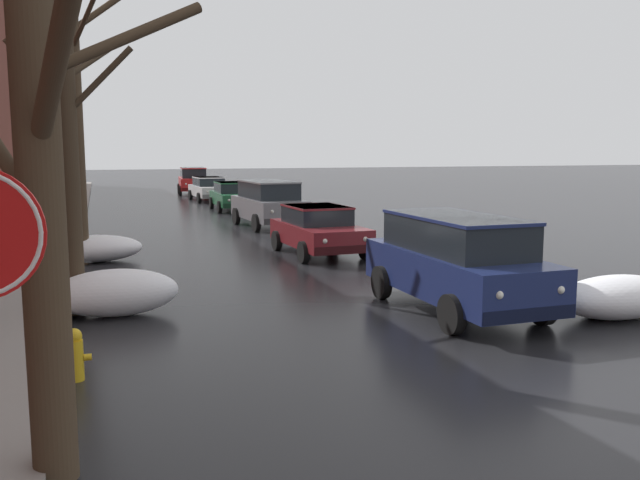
% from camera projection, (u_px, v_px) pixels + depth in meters
% --- Properties ---
extents(ground_plane, '(200.00, 200.00, 0.00)m').
position_uv_depth(ground_plane, '(585.00, 472.00, 6.30)').
color(ground_plane, black).
extents(left_sidewalk_slab, '(2.89, 80.00, 0.15)m').
position_uv_depth(left_sidewalk_slab, '(35.00, 243.00, 21.22)').
color(left_sidewalk_slab, gray).
rests_on(left_sidewalk_slab, ground).
extents(snow_bank_near_corner_left, '(2.28, 1.09, 0.87)m').
position_uv_depth(snow_bank_near_corner_left, '(116.00, 293.00, 12.17)').
color(snow_bank_near_corner_left, white).
rests_on(snow_bank_near_corner_left, ground).
extents(snow_bank_along_left_kerb, '(2.43, 1.25, 0.79)m').
position_uv_depth(snow_bank_along_left_kerb, '(616.00, 297.00, 12.00)').
color(snow_bank_along_left_kerb, white).
rests_on(snow_bank_along_left_kerb, ground).
extents(snow_bank_mid_block_left, '(2.54, 1.33, 0.73)m').
position_uv_depth(snow_bank_mid_block_left, '(90.00, 249.00, 18.00)').
color(snow_bank_mid_block_left, white).
rests_on(snow_bank_mid_block_left, ground).
extents(bare_tree_at_the_corner, '(2.64, 2.92, 5.04)m').
position_uv_depth(bare_tree_at_the_corner, '(42.00, 190.00, 5.79)').
color(bare_tree_at_the_corner, '#423323').
rests_on(bare_tree_at_the_corner, ground).
extents(bare_tree_second_along_sidewalk, '(2.21, 3.87, 7.38)m').
position_uv_depth(bare_tree_second_along_sidewalk, '(67.00, 102.00, 11.82)').
color(bare_tree_second_along_sidewalk, '#382B1E').
rests_on(bare_tree_second_along_sidewalk, ground).
extents(bare_tree_mid_block, '(3.55, 2.30, 7.65)m').
position_uv_depth(bare_tree_mid_block, '(76.00, 115.00, 17.19)').
color(bare_tree_mid_block, '#423323').
rests_on(bare_tree_mid_block, ground).
extents(suv_darkblue_approaching_near_lane, '(2.01, 4.60, 1.82)m').
position_uv_depth(suv_darkblue_approaching_near_lane, '(456.00, 259.00, 12.48)').
color(suv_darkblue_approaching_near_lane, navy).
rests_on(suv_darkblue_approaching_near_lane, ground).
extents(sedan_maroon_parked_kerbside_close, '(2.12, 4.05, 1.42)m').
position_uv_depth(sedan_maroon_parked_kerbside_close, '(318.00, 229.00, 19.24)').
color(sedan_maroon_parked_kerbside_close, maroon).
rests_on(sedan_maroon_parked_kerbside_close, ground).
extents(suv_grey_parked_kerbside_mid, '(2.32, 4.63, 1.82)m').
position_uv_depth(suv_grey_parked_kerbside_mid, '(269.00, 202.00, 26.04)').
color(suv_grey_parked_kerbside_mid, slate).
rests_on(suv_grey_parked_kerbside_mid, ground).
extents(sedan_green_parked_far_down_block, '(2.02, 4.42, 1.42)m').
position_uv_depth(sedan_green_parked_far_down_block, '(233.00, 195.00, 33.18)').
color(sedan_green_parked_far_down_block, '#1E5633').
rests_on(sedan_green_parked_far_down_block, ground).
extents(sedan_white_queued_behind_truck, '(2.12, 4.43, 1.42)m').
position_uv_depth(sedan_white_queued_behind_truck, '(209.00, 188.00, 39.29)').
color(sedan_white_queued_behind_truck, silver).
rests_on(sedan_white_queued_behind_truck, ground).
extents(suv_red_at_far_intersection, '(2.29, 4.47, 1.82)m').
position_uv_depth(suv_red_at_far_intersection, '(193.00, 180.00, 44.95)').
color(suv_red_at_far_intersection, red).
rests_on(suv_red_at_far_intersection, ground).
extents(fire_hydrant, '(0.42, 0.22, 0.71)m').
position_uv_depth(fire_hydrant, '(75.00, 354.00, 8.75)').
color(fire_hydrant, gold).
rests_on(fire_hydrant, ground).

